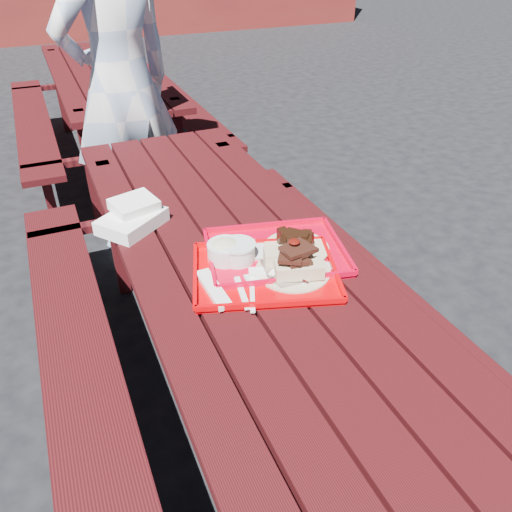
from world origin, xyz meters
name	(u,v)px	position (x,y,z in m)	size (l,w,h in m)	color
ground	(242,399)	(0.00, 0.00, 0.00)	(60.00, 60.00, 0.00)	black
picnic_table_near	(239,295)	(0.00, 0.00, 0.56)	(1.41, 2.40, 0.75)	#390A0C
picnic_table_far	(107,95)	(0.00, 2.80, 0.56)	(1.41, 2.40, 0.75)	#390A0C
near_tray	(264,263)	(0.03, -0.15, 0.78)	(0.53, 0.47, 0.14)	#CC0005
far_tray	(274,251)	(0.09, -0.08, 0.77)	(0.52, 0.44, 0.08)	red
white_cloth	(133,216)	(-0.29, 0.31, 0.79)	(0.28, 0.27, 0.09)	white
person	(122,86)	(-0.08, 1.46, 0.96)	(0.70, 0.46, 1.93)	#A3BBDB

